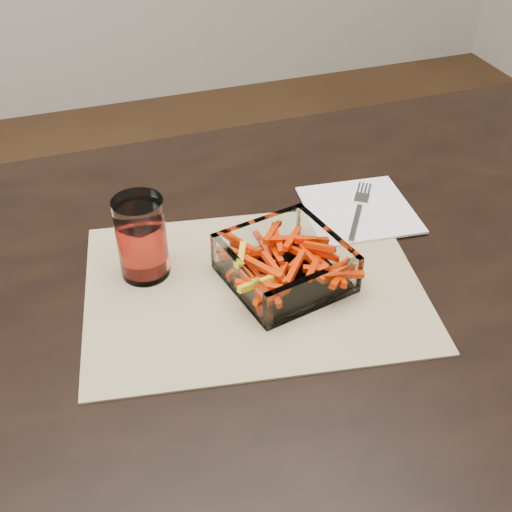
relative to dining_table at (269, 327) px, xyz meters
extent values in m
cube|color=black|center=(0.00, 0.00, 0.07)|extent=(1.60, 0.90, 0.03)
cylinder|color=black|center=(0.72, 0.37, -0.30)|extent=(0.06, 0.06, 0.72)
cube|color=tan|center=(-0.02, 0.00, 0.09)|extent=(0.50, 0.40, 0.00)
cube|color=white|center=(0.02, 0.00, 0.10)|extent=(0.17, 0.17, 0.01)
cube|color=white|center=(0.01, 0.06, 0.12)|extent=(0.15, 0.04, 0.06)
cube|color=white|center=(0.03, -0.07, 0.12)|extent=(0.15, 0.04, 0.06)
cube|color=white|center=(-0.05, -0.02, 0.12)|extent=(0.04, 0.15, 0.06)
cube|color=white|center=(0.09, 0.01, 0.12)|extent=(0.04, 0.15, 0.06)
cylinder|color=white|center=(-0.16, 0.07, 0.15)|extent=(0.07, 0.07, 0.12)
cylinder|color=red|center=(-0.16, 0.07, 0.14)|extent=(0.06, 0.06, 0.08)
cube|color=white|center=(0.19, 0.11, 0.09)|extent=(0.18, 0.18, 0.00)
cube|color=silver|center=(0.17, 0.08, 0.10)|extent=(0.06, 0.09, 0.00)
cube|color=silver|center=(0.21, 0.14, 0.10)|extent=(0.03, 0.04, 0.00)
cube|color=silver|center=(0.21, 0.17, 0.10)|extent=(0.02, 0.03, 0.00)
cube|color=silver|center=(0.22, 0.16, 0.10)|extent=(0.02, 0.03, 0.00)
cube|color=silver|center=(0.22, 0.16, 0.10)|extent=(0.02, 0.03, 0.00)
cube|color=silver|center=(0.23, 0.16, 0.10)|extent=(0.02, 0.03, 0.00)
camera|label=1|loc=(-0.23, -0.62, 0.67)|focal=45.00mm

